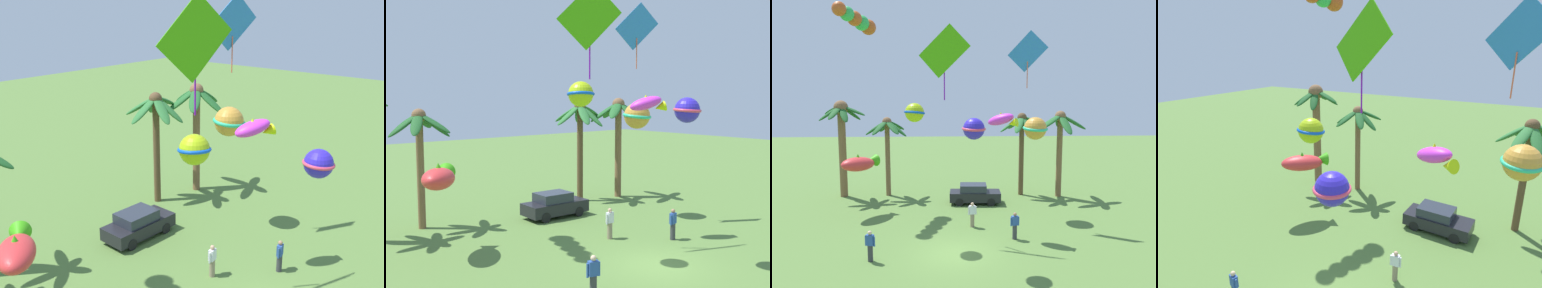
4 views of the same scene
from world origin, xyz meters
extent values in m
plane|color=#567A38|center=(0.00, 0.00, 0.00)|extent=(120.00, 120.00, 0.00)
cylinder|color=brown|center=(5.80, 11.88, 3.28)|extent=(0.41, 0.41, 6.56)
ellipsoid|color=#2D7033|center=(6.81, 12.08, 6.24)|extent=(2.25, 1.04, 1.08)
ellipsoid|color=#2D7033|center=(6.34, 12.58, 5.98)|extent=(1.68, 1.92, 1.57)
ellipsoid|color=#2D7033|center=(5.40, 12.73, 6.07)|extent=(1.43, 2.11, 1.41)
ellipsoid|color=#2D7033|center=(4.91, 11.99, 5.99)|extent=(2.01, 0.87, 1.56)
ellipsoid|color=#2D7033|center=(5.42, 11.03, 6.03)|extent=(1.39, 2.08, 1.47)
ellipsoid|color=#2D7033|center=(6.10, 11.07, 5.94)|extent=(1.24, 1.98, 1.64)
sphere|color=brown|center=(5.80, 11.88, 6.56)|extent=(0.78, 0.78, 0.78)
cylinder|color=brown|center=(8.82, 11.18, 3.35)|extent=(0.47, 0.47, 6.69)
ellipsoid|color=#236028|center=(9.89, 11.19, 6.21)|extent=(2.29, 0.70, 1.46)
ellipsoid|color=#236028|center=(9.09, 12.22, 6.21)|extent=(1.24, 2.39, 1.46)
ellipsoid|color=#236028|center=(7.92, 11.66, 6.12)|extent=(2.27, 1.65, 1.62)
ellipsoid|color=#236028|center=(7.89, 10.57, 6.29)|extent=(2.34, 1.87, 1.31)
ellipsoid|color=#236028|center=(8.95, 10.19, 6.09)|extent=(0.96, 2.24, 1.68)
sphere|color=brown|center=(8.82, 11.18, 6.69)|extent=(0.89, 0.89, 0.89)
cylinder|color=brown|center=(-5.39, 12.17, 3.11)|extent=(0.40, 0.40, 6.21)
ellipsoid|color=#1E5623|center=(-4.58, 12.03, 5.66)|extent=(1.87, 0.90, 1.50)
ellipsoid|color=#1E5623|center=(-4.78, 12.91, 5.87)|extent=(1.73, 1.92, 1.11)
ellipsoid|color=#1E5623|center=(-5.80, 12.98, 5.78)|extent=(1.40, 1.99, 1.28)
ellipsoid|color=#1E5623|center=(-6.25, 12.09, 5.73)|extent=(1.93, 0.77, 1.38)
ellipsoid|color=#1E5623|center=(-5.84, 11.38, 5.79)|extent=(1.47, 1.98, 1.27)
ellipsoid|color=#1E5623|center=(-4.85, 11.43, 5.81)|extent=(1.63, 1.93, 1.24)
sphere|color=brown|center=(-5.39, 12.17, 6.21)|extent=(0.77, 0.77, 0.77)
cube|color=black|center=(1.72, 9.42, 0.60)|extent=(3.97, 1.87, 0.70)
cube|color=#282D38|center=(1.57, 9.43, 1.23)|extent=(2.09, 1.58, 0.56)
cylinder|color=black|center=(2.97, 10.15, 0.30)|extent=(0.61, 0.21, 0.60)
cylinder|color=black|center=(2.90, 8.59, 0.30)|extent=(0.61, 0.21, 0.60)
cylinder|color=black|center=(0.55, 10.26, 0.30)|extent=(0.61, 0.21, 0.60)
cylinder|color=black|center=(0.48, 8.70, 0.30)|extent=(0.61, 0.21, 0.60)
cylinder|color=gray|center=(1.14, 4.10, 0.42)|extent=(0.26, 0.26, 0.84)
cube|color=silver|center=(1.14, 4.10, 1.11)|extent=(0.40, 0.27, 0.54)
sphere|color=tan|center=(1.14, 4.10, 1.48)|extent=(0.21, 0.21, 0.21)
cylinder|color=silver|center=(1.37, 4.12, 1.06)|extent=(0.09, 0.09, 0.52)
cylinder|color=silver|center=(0.92, 4.07, 1.06)|extent=(0.09, 0.09, 0.52)
cylinder|color=#38383D|center=(-4.33, -0.70, 0.42)|extent=(0.26, 0.26, 0.84)
cube|color=#2D519E|center=(-4.33, -0.70, 1.11)|extent=(0.43, 0.33, 0.54)
sphere|color=beige|center=(-4.33, -0.70, 1.48)|extent=(0.21, 0.21, 0.21)
cylinder|color=#2D519E|center=(-4.55, -0.63, 1.06)|extent=(0.09, 0.09, 0.52)
cylinder|color=#2D519E|center=(-4.11, -0.76, 1.06)|extent=(0.09, 0.09, 0.52)
cylinder|color=#38383D|center=(3.47, 1.91, 0.42)|extent=(0.26, 0.26, 0.84)
cube|color=#2D519E|center=(3.47, 1.91, 1.11)|extent=(0.42, 0.31, 0.54)
sphere|color=#A37556|center=(3.47, 1.91, 1.48)|extent=(0.21, 0.21, 0.21)
cylinder|color=#2D519E|center=(3.25, 1.86, 1.06)|extent=(0.09, 0.09, 0.52)
cylinder|color=#2D519E|center=(3.69, 1.97, 1.06)|extent=(0.09, 0.09, 0.52)
ellipsoid|color=#E837E1|center=(2.76, 3.22, 6.90)|extent=(1.96, 1.65, 1.03)
cone|color=#C9E50E|center=(3.40, 2.83, 6.70)|extent=(0.84, 0.80, 0.66)
cone|color=#C9E50E|center=(2.76, 3.22, 7.17)|extent=(0.46, 0.46, 0.34)
ellipsoid|color=red|center=(-6.63, 7.06, 3.59)|extent=(2.76, 3.04, 1.16)
cone|color=#3AAA15|center=(-5.90, 8.04, 3.67)|extent=(1.25, 1.26, 0.92)
cone|color=#3AAA15|center=(-6.63, 7.06, 4.03)|extent=(0.76, 0.76, 0.56)
sphere|color=gold|center=(5.62, 6.44, 6.09)|extent=(1.56, 1.56, 1.56)
torus|color=#2CC78D|center=(5.62, 6.44, 6.09)|extent=(2.15, 2.15, 0.37)
cube|color=#47B30A|center=(-0.58, 3.74, 10.94)|extent=(3.09, 1.12, 3.20)
cylinder|color=purple|center=(-0.58, 3.74, 9.09)|extent=(0.07, 0.07, 2.11)
cube|color=#2D79CA|center=(4.86, 5.83, 11.19)|extent=(2.48, 1.05, 2.66)
cylinder|color=#E36040|center=(4.86, 5.83, 9.67)|extent=(0.06, 0.06, 1.73)
sphere|color=#AACB14|center=(-2.27, 2.40, 7.35)|extent=(1.08, 1.08, 1.08)
torus|color=blue|center=(-2.27, 2.40, 7.35)|extent=(1.68, 1.68, 0.27)
sphere|color=#3222C9|center=(0.87, -0.75, 6.68)|extent=(1.07, 1.07, 1.07)
torus|color=#EA4160|center=(0.87, -0.75, 6.68)|extent=(1.51, 1.52, 0.20)
camera|label=1|loc=(-14.45, -7.43, 12.42)|focal=44.95mm
camera|label=2|loc=(-15.48, -12.99, 7.27)|focal=44.69mm
camera|label=3|loc=(-0.45, -18.77, 8.18)|focal=34.83mm
camera|label=4|loc=(5.67, -7.89, 10.70)|focal=29.59mm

